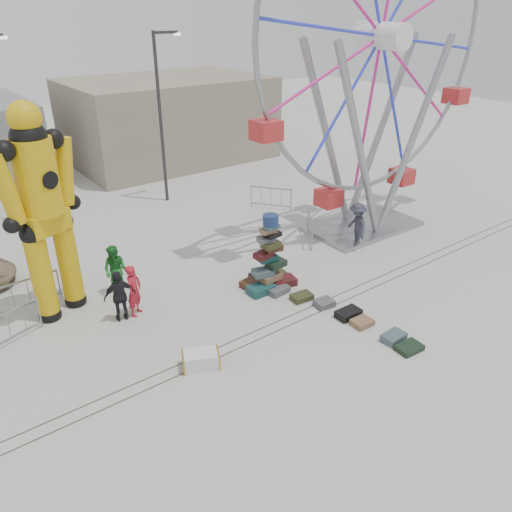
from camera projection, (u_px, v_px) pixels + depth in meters
ground at (283, 344)px, 14.82m from camera, size 90.00×90.00×0.00m
track_line_near at (271, 334)px, 15.25m from camera, size 40.00×0.04×0.01m
track_line_far at (263, 328)px, 15.54m from camera, size 40.00×0.04×0.01m
building_right at (169, 119)px, 31.74m from camera, size 12.00×8.00×5.00m
lamp_post_right at (162, 111)px, 23.75m from camera, size 1.41×0.25×8.00m
suitcase_tower at (269, 267)px, 17.51m from camera, size 1.92×1.72×2.76m
crash_test_dummy at (43, 207)px, 14.78m from camera, size 2.71×1.46×6.94m
ferris_wheel at (379, 65)px, 19.42m from camera, size 12.12×3.05×14.06m
steamer_trunk at (201, 360)px, 13.78m from camera, size 1.16×0.95×0.47m
row_case_0 at (302, 297)px, 17.00m from camera, size 0.77×0.57×0.20m
row_case_1 at (324, 303)px, 16.64m from camera, size 0.68×0.57×0.21m
row_case_2 at (348, 313)px, 16.06m from camera, size 0.84×0.54×0.23m
row_case_3 at (362, 322)px, 15.65m from camera, size 0.66×0.55×0.19m
row_case_4 at (394, 337)px, 14.93m from camera, size 0.75×0.51×0.22m
row_case_5 at (409, 348)px, 14.52m from camera, size 0.81×0.59×0.16m
barricade_dummy_b at (9, 328)px, 14.61m from camera, size 1.92×0.74×1.10m
barricade_dummy_c at (29, 293)px, 16.35m from camera, size 2.00×0.24×1.10m
barricade_wheel_front at (310, 228)px, 21.09m from camera, size 1.28×1.66×1.10m
barricade_wheel_back at (271, 198)px, 24.43m from camera, size 1.31×1.63×1.10m
pedestrian_red at (134, 290)px, 15.87m from camera, size 0.76×0.72×1.76m
pedestrian_green at (116, 270)px, 17.00m from camera, size 1.09×1.11×1.81m
pedestrian_black at (120, 296)px, 15.59m from camera, size 1.07×0.58×1.73m
pedestrian_grey at (357, 225)px, 20.35m from camera, size 1.10×1.41×1.92m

